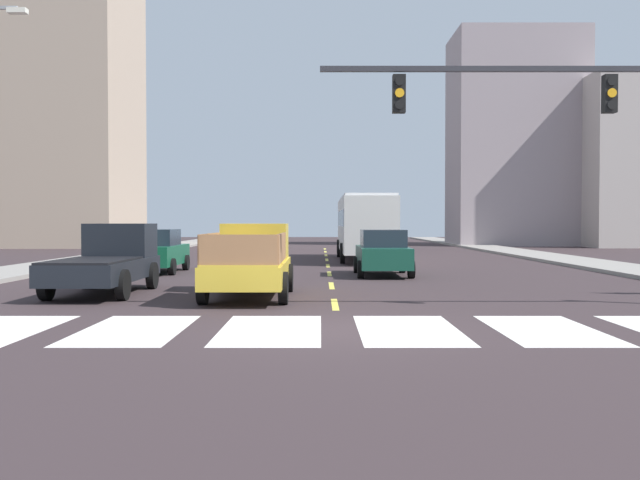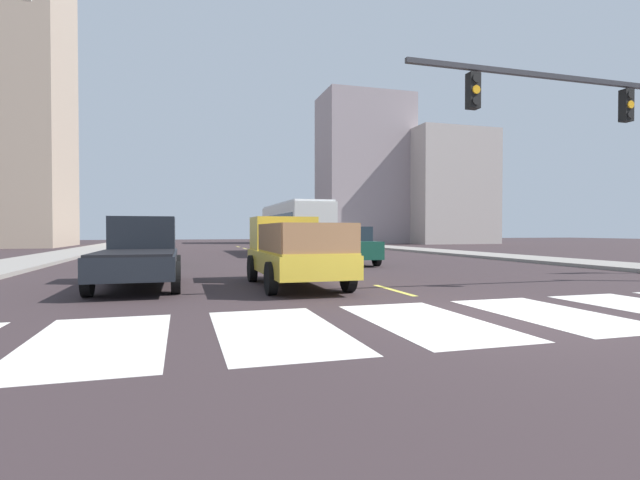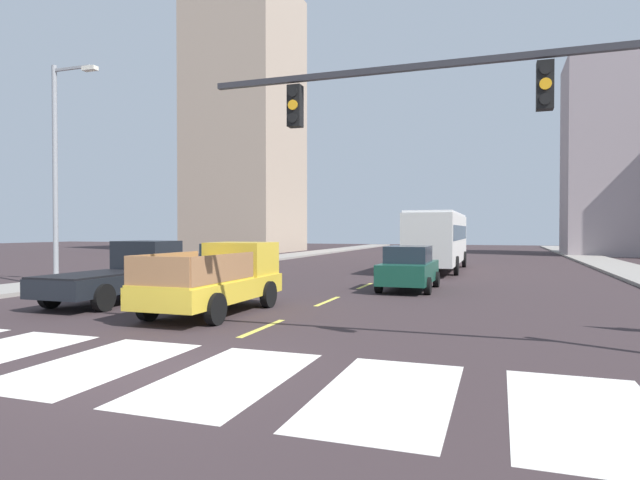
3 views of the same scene
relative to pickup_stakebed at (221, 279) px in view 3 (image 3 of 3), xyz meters
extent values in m
plane|color=#34292B|center=(2.23, -5.97, -0.94)|extent=(160.00, 160.00, 0.00)
cube|color=gray|center=(-9.99, 12.03, -0.86)|extent=(3.00, 110.00, 0.15)
cube|color=silver|center=(0.96, -5.97, -0.93)|extent=(1.87, 3.75, 0.01)
cube|color=silver|center=(3.51, -5.97, -0.93)|extent=(1.87, 3.75, 0.01)
cube|color=silver|center=(6.07, -5.97, -0.93)|extent=(1.87, 3.75, 0.01)
cube|color=silver|center=(8.63, -5.97, -0.93)|extent=(1.87, 3.75, 0.01)
cube|color=#D4C749|center=(2.23, -1.97, -0.93)|extent=(0.16, 2.40, 0.01)
cube|color=#D4C749|center=(2.23, 3.03, -0.93)|extent=(0.16, 2.40, 0.01)
cube|color=#D4C749|center=(2.23, 8.03, -0.93)|extent=(0.16, 2.40, 0.01)
cube|color=#D4C749|center=(2.23, 13.03, -0.93)|extent=(0.16, 2.40, 0.01)
cube|color=#D4C749|center=(2.23, 18.03, -0.93)|extent=(0.16, 2.40, 0.01)
cube|color=#D4C749|center=(2.23, 23.03, -0.93)|extent=(0.16, 2.40, 0.01)
cube|color=#D4C749|center=(2.23, 28.03, -0.93)|extent=(0.16, 2.40, 0.01)
cube|color=#D4C749|center=(2.23, 33.03, -0.93)|extent=(0.16, 2.40, 0.01)
cube|color=gold|center=(0.00, -0.44, -0.26)|extent=(1.96, 5.20, 0.56)
cube|color=gold|center=(0.00, 1.26, 0.52)|extent=(1.84, 1.60, 1.00)
cube|color=#19232D|center=(0.00, 1.70, 0.70)|extent=(1.72, 0.08, 0.56)
cube|color=gold|center=(0.00, -1.39, 0.05)|extent=(1.84, 3.30, 0.06)
cylinder|color=black|center=(-0.98, 1.12, -0.54)|extent=(0.22, 0.80, 0.80)
cylinder|color=black|center=(0.98, 1.12, -0.54)|extent=(0.22, 0.80, 0.80)
cylinder|color=black|center=(-0.98, -2.00, -0.54)|extent=(0.22, 0.80, 0.80)
cylinder|color=black|center=(0.98, -2.00, -0.54)|extent=(0.22, 0.80, 0.80)
cube|color=#906340|center=(-0.90, -1.39, 0.43)|extent=(0.06, 3.17, 0.70)
cube|color=#906340|center=(0.90, -1.39, 0.43)|extent=(0.06, 3.17, 0.70)
cube|color=#906340|center=(0.00, -2.97, 0.43)|extent=(1.80, 0.06, 0.70)
cube|color=black|center=(-4.14, 0.42, -0.26)|extent=(1.96, 5.20, 0.56)
cube|color=black|center=(-4.14, 2.12, 0.52)|extent=(1.84, 1.60, 1.00)
cube|color=#19232D|center=(-4.14, 2.56, 0.70)|extent=(1.72, 0.08, 0.56)
cube|color=black|center=(-4.14, -0.53, 0.05)|extent=(1.84, 3.30, 0.06)
cylinder|color=black|center=(-5.12, 1.98, -0.54)|extent=(0.22, 0.80, 0.80)
cylinder|color=black|center=(-3.16, 1.98, -0.54)|extent=(0.22, 0.80, 0.80)
cylinder|color=black|center=(-5.12, -1.14, -0.54)|extent=(0.22, 0.80, 0.80)
cylinder|color=black|center=(-3.16, -1.14, -0.54)|extent=(0.22, 0.80, 0.80)
cube|color=silver|center=(4.20, 17.60, 0.91)|extent=(2.50, 10.80, 2.70)
cube|color=#19232D|center=(4.20, 17.60, 1.26)|extent=(2.52, 9.94, 0.80)
cube|color=silver|center=(4.20, 17.60, 2.32)|extent=(2.40, 10.37, 0.12)
cylinder|color=black|center=(2.95, 20.95, -0.44)|extent=(0.22, 1.00, 1.00)
cylinder|color=black|center=(5.45, 20.95, -0.44)|extent=(0.22, 1.00, 1.00)
cylinder|color=black|center=(2.95, 14.63, -0.44)|extent=(0.22, 1.00, 1.00)
cylinder|color=black|center=(5.45, 14.63, -0.44)|extent=(0.22, 1.00, 1.00)
cube|color=#154737|center=(4.22, 7.22, -0.24)|extent=(1.80, 4.40, 0.76)
cube|color=#1E2833|center=(4.22, 7.07, 0.46)|extent=(1.58, 2.11, 0.64)
cylinder|color=black|center=(3.32, 8.58, -0.62)|extent=(0.22, 0.64, 0.64)
cylinder|color=black|center=(5.12, 8.58, -0.62)|extent=(0.22, 0.64, 0.64)
cylinder|color=black|center=(3.32, 5.86, -0.62)|extent=(0.22, 0.64, 0.64)
cylinder|color=black|center=(5.12, 5.86, -0.62)|extent=(0.22, 0.64, 0.64)
cube|color=#115134|center=(-4.61, 8.73, -0.24)|extent=(1.80, 4.40, 0.76)
cube|color=#1E2833|center=(-4.61, 8.58, 0.46)|extent=(1.58, 2.11, 0.64)
cylinder|color=black|center=(-5.51, 10.10, -0.62)|extent=(0.22, 0.64, 0.64)
cylinder|color=black|center=(-3.71, 10.10, -0.62)|extent=(0.22, 0.64, 0.64)
cylinder|color=black|center=(-5.51, 7.37, -0.62)|extent=(0.22, 0.64, 0.64)
cylinder|color=black|center=(-3.71, 7.37, -0.62)|extent=(0.22, 0.64, 0.64)
cube|color=#2D2D33|center=(7.72, -3.35, 4.46)|extent=(11.69, 0.12, 0.12)
cube|color=black|center=(8.30, -3.35, 3.91)|extent=(0.28, 0.24, 0.84)
cylinder|color=black|center=(8.30, -3.48, 4.17)|extent=(0.20, 0.04, 0.20)
cylinder|color=orange|center=(8.30, -3.48, 3.91)|extent=(0.20, 0.04, 0.20)
cylinder|color=black|center=(8.30, -3.48, 3.65)|extent=(0.20, 0.04, 0.20)
cube|color=black|center=(3.63, -3.35, 3.91)|extent=(0.28, 0.24, 0.84)
cylinder|color=black|center=(3.63, -3.48, 4.17)|extent=(0.20, 0.04, 0.20)
cylinder|color=orange|center=(3.63, -3.48, 3.91)|extent=(0.20, 0.04, 0.20)
cylinder|color=black|center=(3.63, -3.48, 3.65)|extent=(0.20, 0.04, 0.20)
cylinder|color=gray|center=(-9.52, 3.38, 3.56)|extent=(0.20, 0.20, 9.00)
cube|color=gray|center=(-8.62, 3.38, 7.86)|extent=(1.80, 0.10, 0.10)
cube|color=silver|center=(-7.72, 3.38, 7.76)|extent=(0.60, 0.28, 0.16)
cube|color=tan|center=(-18.83, 38.68, 13.43)|extent=(10.00, 11.42, 28.74)
cube|color=gray|center=(18.64, 41.19, 8.09)|extent=(10.75, 7.17, 18.05)
camera|label=1|loc=(1.87, -18.92, 1.07)|focal=39.23mm
camera|label=2|loc=(-3.02, -13.11, 0.60)|focal=26.52mm
camera|label=3|loc=(7.57, -13.30, 1.39)|focal=29.48mm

